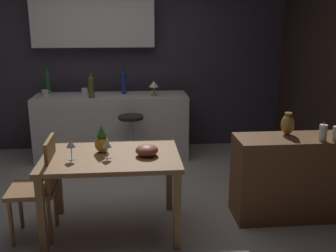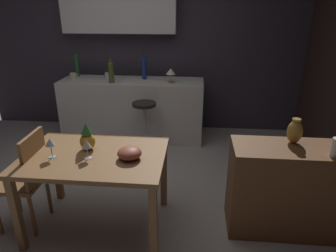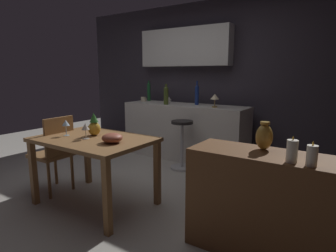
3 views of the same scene
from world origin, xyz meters
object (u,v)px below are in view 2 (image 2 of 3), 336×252
(fruit_bowl, at_px, (129,153))
(pillar_candle_short, at_px, (336,148))
(dining_table, at_px, (95,164))
(chair_near_window, at_px, (26,177))
(cup_cream, at_px, (73,76))
(wine_bottle_olive, at_px, (111,71))
(bar_stool, at_px, (145,126))
(wine_bottle_cobalt, at_px, (144,67))
(cup_white, at_px, (108,76))
(pineapple_centerpiece, at_px, (87,138))
(wine_glass_right, at_px, (50,143))
(wine_bottle_green, at_px, (77,65))
(counter_lamp, at_px, (171,72))
(wine_glass_left, at_px, (87,145))
(sideboard_cabinet, at_px, (292,189))
(vase_brass, at_px, (295,132))

(fruit_bowl, height_order, pillar_candle_short, pillar_candle_short)
(dining_table, bearing_deg, chair_near_window, -175.61)
(cup_cream, bearing_deg, wine_bottle_olive, -18.83)
(chair_near_window, xyz_separation_m, bar_stool, (0.80, 1.57, -0.12))
(chair_near_window, height_order, wine_bottle_cobalt, wine_bottle_cobalt)
(wine_bottle_cobalt, xyz_separation_m, cup_white, (-0.54, -0.06, -0.12))
(dining_table, distance_m, cup_white, 2.15)
(cup_white, bearing_deg, cup_cream, 178.80)
(chair_near_window, distance_m, pineapple_centerpiece, 0.66)
(wine_glass_right, relative_size, cup_white, 1.42)
(bar_stool, distance_m, pillar_candle_short, 2.40)
(wine_bottle_green, xyz_separation_m, cup_cream, (-0.01, -0.14, -0.14))
(pineapple_centerpiece, height_order, wine_bottle_cobalt, wine_bottle_cobalt)
(chair_near_window, distance_m, counter_lamp, 2.34)
(chair_near_window, distance_m, cup_cream, 2.21)
(bar_stool, distance_m, pineapple_centerpiece, 1.53)
(cup_white, relative_size, counter_lamp, 0.59)
(fruit_bowl, bearing_deg, wine_bottle_olive, 109.17)
(bar_stool, bearing_deg, wine_glass_left, -96.85)
(pineapple_centerpiece, bearing_deg, sideboard_cabinet, 1.16)
(counter_lamp, relative_size, vase_brass, 0.93)
(wine_bottle_cobalt, xyz_separation_m, wine_bottle_green, (-1.06, 0.09, 0.01))
(dining_table, height_order, wine_bottle_green, wine_bottle_green)
(wine_bottle_olive, bearing_deg, pineapple_centerpiece, -81.56)
(chair_near_window, height_order, fruit_bowl, chair_near_window)
(wine_bottle_cobalt, bearing_deg, cup_white, -173.41)
(cup_cream, height_order, vase_brass, vase_brass)
(counter_lamp, bearing_deg, bar_stool, -127.69)
(sideboard_cabinet, relative_size, wine_bottle_cobalt, 2.84)
(chair_near_window, relative_size, pillar_candle_short, 5.11)
(fruit_bowl, height_order, wine_bottle_cobalt, wine_bottle_cobalt)
(chair_near_window, xyz_separation_m, pillar_candle_short, (2.57, 0.04, 0.39))
(wine_bottle_olive, height_order, pillar_candle_short, wine_bottle_olive)
(cup_cream, xyz_separation_m, pillar_candle_short, (2.94, -2.10, -0.04))
(sideboard_cabinet, distance_m, cup_white, 2.98)
(chair_near_window, height_order, wine_glass_right, chair_near_window)
(wine_glass_right, xyz_separation_m, wine_bottle_cobalt, (0.41, 2.23, 0.20))
(chair_near_window, bearing_deg, pillar_candle_short, 0.83)
(bar_stool, xyz_separation_m, wine_bottle_cobalt, (-0.09, 0.61, 0.69))
(sideboard_cabinet, xyz_separation_m, cup_white, (-2.19, 1.95, 0.54))
(sideboard_cabinet, height_order, cup_white, cup_white)
(dining_table, distance_m, wine_glass_left, 0.23)
(pineapple_centerpiece, bearing_deg, dining_table, -46.91)
(dining_table, relative_size, pineapple_centerpiece, 4.90)
(wine_glass_right, bearing_deg, chair_near_window, 172.41)
(cup_white, bearing_deg, counter_lamp, -8.41)
(wine_bottle_olive, relative_size, vase_brass, 1.53)
(cup_white, height_order, pillar_candle_short, pillar_candle_short)
(wine_glass_left, height_order, fruit_bowl, wine_glass_left)
(sideboard_cabinet, distance_m, bar_stool, 2.09)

